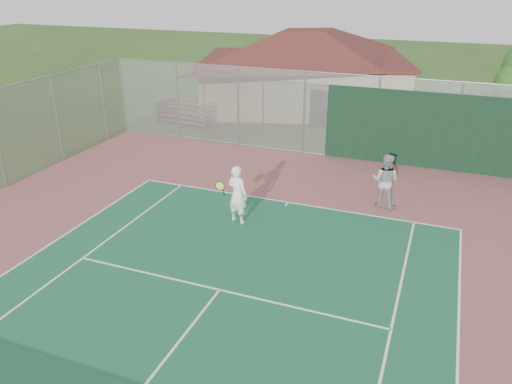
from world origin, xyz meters
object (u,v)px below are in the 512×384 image
clubhouse (305,62)px  bleachers (189,111)px  player_grey_back (385,181)px  player_white_front (237,195)px

clubhouse → bleachers: bearing=-148.8°
player_grey_back → player_white_front: bearing=44.2°
bleachers → player_grey_back: 13.05m
bleachers → player_white_front: size_ratio=1.65×
player_white_front → player_grey_back: 4.93m
clubhouse → player_white_front: bearing=-97.3°
player_white_front → clubhouse: bearing=-67.8°
player_grey_back → clubhouse: bearing=-52.8°
bleachers → player_grey_back: bearing=-24.1°
clubhouse → player_white_front: 15.13m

